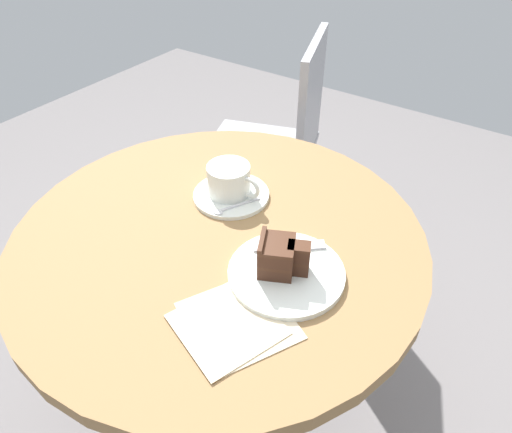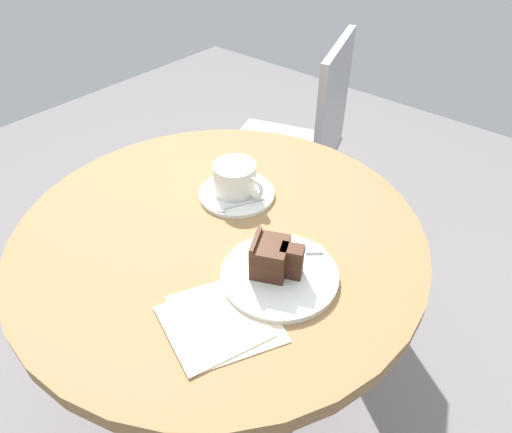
{
  "view_description": "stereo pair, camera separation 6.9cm",
  "coord_description": "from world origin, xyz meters",
  "px_view_note": "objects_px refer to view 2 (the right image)",
  "views": [
    {
      "loc": [
        0.45,
        -0.52,
        1.3
      ],
      "look_at": [
        0.06,
        0.04,
        0.74
      ],
      "focal_mm": 32.0,
      "sensor_mm": 36.0,
      "label": 1
    },
    {
      "loc": [
        0.5,
        -0.48,
        1.3
      ],
      "look_at": [
        0.06,
        0.04,
        0.74
      ],
      "focal_mm": 32.0,
      "sensor_mm": 36.0,
      "label": 2
    }
  ],
  "objects_px": {
    "teaspoon": "(234,206)",
    "cake_slice": "(273,258)",
    "cafe_chair": "(302,140)",
    "cake_plate": "(280,275)",
    "coffee_cup": "(235,178)",
    "fork": "(295,249)",
    "napkin": "(220,320)",
    "saucer": "(237,194)"
  },
  "relations": [
    {
      "from": "cake_plate",
      "to": "cake_slice",
      "type": "bearing_deg",
      "value": -161.5
    },
    {
      "from": "teaspoon",
      "to": "cafe_chair",
      "type": "distance_m",
      "value": 0.69
    },
    {
      "from": "saucer",
      "to": "cake_plate",
      "type": "xyz_separation_m",
      "value": [
        0.22,
        -0.13,
        0.0
      ]
    },
    {
      "from": "coffee_cup",
      "to": "napkin",
      "type": "relative_size",
      "value": 0.56
    },
    {
      "from": "cafe_chair",
      "to": "cake_slice",
      "type": "bearing_deg",
      "value": 11.87
    },
    {
      "from": "cake_plate",
      "to": "fork",
      "type": "distance_m",
      "value": 0.07
    },
    {
      "from": "cake_plate",
      "to": "cake_slice",
      "type": "distance_m",
      "value": 0.04
    },
    {
      "from": "napkin",
      "to": "saucer",
      "type": "bearing_deg",
      "value": 127.34
    },
    {
      "from": "saucer",
      "to": "cake_slice",
      "type": "distance_m",
      "value": 0.25
    },
    {
      "from": "teaspoon",
      "to": "cake_plate",
      "type": "bearing_deg",
      "value": 92.63
    },
    {
      "from": "teaspoon",
      "to": "napkin",
      "type": "xyz_separation_m",
      "value": [
        0.18,
        -0.23,
        -0.01
      ]
    },
    {
      "from": "saucer",
      "to": "teaspoon",
      "type": "relative_size",
      "value": 1.7
    },
    {
      "from": "fork",
      "to": "napkin",
      "type": "xyz_separation_m",
      "value": [
        -0.0,
        -0.2,
        -0.01
      ]
    },
    {
      "from": "teaspoon",
      "to": "napkin",
      "type": "height_order",
      "value": "teaspoon"
    },
    {
      "from": "coffee_cup",
      "to": "cafe_chair",
      "type": "xyz_separation_m",
      "value": [
        -0.21,
        0.57,
        -0.24
      ]
    },
    {
      "from": "coffee_cup",
      "to": "teaspoon",
      "type": "xyz_separation_m",
      "value": [
        0.03,
        -0.04,
        -0.03
      ]
    },
    {
      "from": "cake_plate",
      "to": "napkin",
      "type": "bearing_deg",
      "value": -96.4
    },
    {
      "from": "teaspoon",
      "to": "cake_plate",
      "type": "distance_m",
      "value": 0.21
    },
    {
      "from": "coffee_cup",
      "to": "cafe_chair",
      "type": "height_order",
      "value": "cafe_chair"
    },
    {
      "from": "saucer",
      "to": "cake_slice",
      "type": "relative_size",
      "value": 1.68
    },
    {
      "from": "saucer",
      "to": "teaspoon",
      "type": "height_order",
      "value": "teaspoon"
    },
    {
      "from": "saucer",
      "to": "napkin",
      "type": "height_order",
      "value": "saucer"
    },
    {
      "from": "cake_plate",
      "to": "saucer",
      "type": "bearing_deg",
      "value": 149.14
    },
    {
      "from": "cake_slice",
      "to": "fork",
      "type": "xyz_separation_m",
      "value": [
        0.0,
        0.07,
        -0.03
      ]
    },
    {
      "from": "cake_slice",
      "to": "fork",
      "type": "relative_size",
      "value": 0.89
    },
    {
      "from": "cake_slice",
      "to": "napkin",
      "type": "xyz_separation_m",
      "value": [
        -0.0,
        -0.13,
        -0.04
      ]
    },
    {
      "from": "teaspoon",
      "to": "fork",
      "type": "relative_size",
      "value": 0.88
    },
    {
      "from": "saucer",
      "to": "cafe_chair",
      "type": "relative_size",
      "value": 0.2
    },
    {
      "from": "cake_plate",
      "to": "cake_slice",
      "type": "height_order",
      "value": "cake_slice"
    },
    {
      "from": "fork",
      "to": "napkin",
      "type": "distance_m",
      "value": 0.2
    },
    {
      "from": "coffee_cup",
      "to": "teaspoon",
      "type": "bearing_deg",
      "value": -52.08
    },
    {
      "from": "cake_plate",
      "to": "cake_slice",
      "type": "xyz_separation_m",
      "value": [
        -0.01,
        -0.0,
        0.04
      ]
    },
    {
      "from": "teaspoon",
      "to": "cafe_chair",
      "type": "xyz_separation_m",
      "value": [
        -0.25,
        0.62,
        -0.2
      ]
    },
    {
      "from": "coffee_cup",
      "to": "teaspoon",
      "type": "distance_m",
      "value": 0.07
    },
    {
      "from": "coffee_cup",
      "to": "fork",
      "type": "relative_size",
      "value": 1.13
    },
    {
      "from": "coffee_cup",
      "to": "teaspoon",
      "type": "height_order",
      "value": "coffee_cup"
    },
    {
      "from": "coffee_cup",
      "to": "fork",
      "type": "distance_m",
      "value": 0.23
    },
    {
      "from": "fork",
      "to": "teaspoon",
      "type": "bearing_deg",
      "value": 130.35
    },
    {
      "from": "teaspoon",
      "to": "cake_slice",
      "type": "distance_m",
      "value": 0.21
    },
    {
      "from": "napkin",
      "to": "cafe_chair",
      "type": "bearing_deg",
      "value": 116.77
    },
    {
      "from": "coffee_cup",
      "to": "cake_plate",
      "type": "bearing_deg",
      "value": -30.63
    },
    {
      "from": "saucer",
      "to": "napkin",
      "type": "distance_m",
      "value": 0.34
    }
  ]
}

